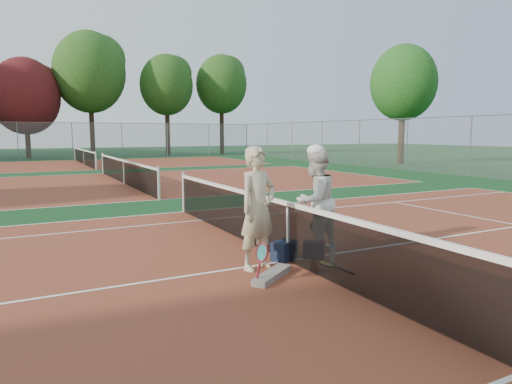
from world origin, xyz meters
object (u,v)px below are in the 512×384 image
sports_bag_purple (314,250)px  player_b (315,201)px  racket_red (262,264)px  racket_spare (326,266)px  net_main (288,232)px  player_a (258,208)px  racket_black_held (316,236)px  sports_bag_navy (284,251)px  water_bottle (332,255)px

sports_bag_purple → player_b: bearing=54.4°
racket_red → racket_spare: bearing=-9.8°
net_main → player_b: size_ratio=5.79×
player_a → player_b: player_a is taller
racket_black_held → racket_spare: 1.30m
net_main → player_a: (-0.65, -0.14, 0.47)m
net_main → racket_black_held: net_main is taller
sports_bag_navy → water_bottle: sports_bag_navy is taller
player_b → racket_black_held: player_b is taller
sports_bag_navy → player_a: bearing=-160.6°
player_a → racket_spare: bearing=-51.3°
racket_black_held → sports_bag_purple: size_ratio=1.51×
net_main → water_bottle: bearing=-39.8°
player_a → racket_spare: 1.42m
player_b → sports_bag_purple: size_ratio=5.34×
player_b → player_a: bearing=-1.5°
water_bottle → net_main: bearing=140.2°
net_main → player_a: player_a is taller
net_main → sports_bag_navy: (-0.02, 0.08, -0.34)m
racket_red → sports_bag_purple: bearing=15.0°
racket_red → sports_bag_navy: (0.92, 0.90, -0.13)m
racket_spare → water_bottle: 0.42m
net_main → player_b: 0.91m
player_a → sports_bag_purple: bearing=-12.5°
net_main → racket_black_held: size_ratio=20.44×
racket_spare → sports_bag_navy: (-0.28, 0.83, 0.09)m
sports_bag_purple → water_bottle: (0.06, -0.44, 0.01)m
racket_black_held → sports_bag_purple: 0.56m
net_main → racket_red: (-0.94, -0.82, -0.22)m
player_b → racket_red: bearing=14.8°
net_main → racket_spare: net_main is taller
racket_black_held → racket_red: bearing=2.0°
sports_bag_navy → net_main: bearing=-73.2°
net_main → player_b: (0.74, 0.29, 0.44)m
racket_red → racket_spare: racket_red is taller
racket_red → racket_spare: 1.22m
sports_bag_purple → water_bottle: 0.45m
player_a → sports_bag_navy: bearing=1.7°
racket_black_held → sports_bag_purple: (-0.34, -0.43, -0.12)m
racket_black_held → sports_bag_navy: racket_black_held is taller
racket_spare → racket_red: bearing=60.7°
net_main → racket_red: bearing=-139.1°
net_main → racket_spare: size_ratio=18.49×
racket_black_held → water_bottle: size_ratio=1.79×
player_a → sports_bag_navy: size_ratio=4.69×
sports_bag_purple → net_main: bearing=176.1°
sports_bag_navy → sports_bag_purple: bearing=-12.4°
sports_bag_navy → sports_bag_purple: size_ratio=1.18×
sports_bag_navy → sports_bag_purple: 0.55m
player_a → racket_black_held: size_ratio=3.65×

